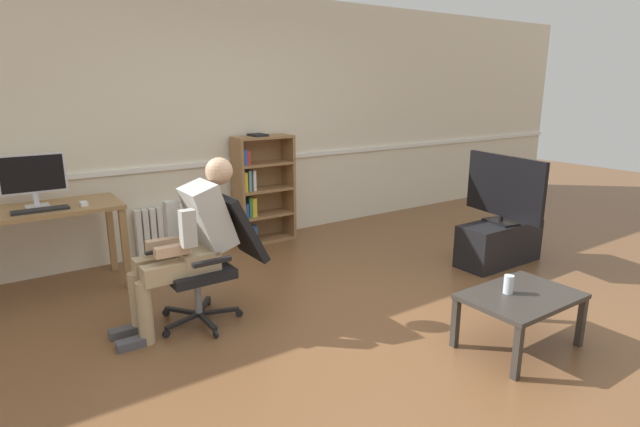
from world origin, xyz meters
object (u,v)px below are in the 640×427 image
Objects in this scene: imac_monitor at (33,176)px; person_seated at (189,240)px; tv_screen at (504,188)px; drinking_glass at (509,284)px; coffee_table at (521,301)px; computer_mouse at (84,204)px; radiator at (171,231)px; bookshelf at (260,191)px; tv_stand at (499,243)px; computer_desk at (43,220)px; keyboard at (41,210)px; office_chair at (216,253)px.

imac_monitor is 1.61m from person_seated.
tv_screen is 1.75m from drinking_glass.
coffee_table is at bearing -45.19° from drinking_glass.
computer_mouse is 0.08× the size of person_seated.
imac_monitor is 1.45m from radiator.
bookshelf is 2.59m from tv_screen.
tv_stand is at bearing 80.73° from person_seated.
imac_monitor is 0.56× the size of tv_stand.
radiator is at bearing 14.54° from imac_monitor.
bookshelf is 1.57× the size of coffee_table.
bookshelf is at bearing 7.61° from computer_desk.
bookshelf is 2.61m from tv_stand.
imac_monitor reaches higher than computer_desk.
radiator reaches higher than tv_stand.
radiator is at bearing 166.39° from person_seated.
drinking_glass is at bearing 134.81° from coffee_table.
person_seated reaches higher than coffee_table.
tv_screen reaches higher than coffee_table.
person_seated reaches higher than bookshelf.
coffee_table is (-1.30, -1.12, -0.44)m from tv_screen.
bookshelf reaches higher than tv_screen.
tv_screen reaches higher than drinking_glass.
imac_monitor reaches higher than coffee_table.
keyboard reaches higher than drinking_glass.
computer_desk is 1.31m from radiator.
bookshelf is 2.09m from person_seated.
tv_stand is at bearing -24.68° from computer_mouse.
tv_stand is 7.24× the size of drinking_glass.
office_chair is 7.58× the size of drinking_glass.
imac_monitor is at bearing 90.95° from keyboard.
drinking_glass is (1.64, -1.52, -0.21)m from person_seated.
tv_stand is at bearing 37.82° from drinking_glass.
keyboard is 0.44× the size of tv_screen.
office_chair is 1.05× the size of tv_stand.
office_chair is 2.10m from drinking_glass.
imac_monitor is 2.26m from bookshelf.
imac_monitor is at bearing 103.31° from computer_desk.
computer_mouse is 1.13m from radiator.
tv_stand is (3.49, -1.61, -0.56)m from computer_mouse.
imac_monitor reaches higher than radiator.
computer_mouse reaches higher than computer_desk.
office_chair reaches higher than coffee_table.
bookshelf is (2.21, 0.22, -0.42)m from imac_monitor.
office_chair is at bearing 90.00° from person_seated.
person_seated is at bearing -90.00° from office_chair.
imac_monitor is at bearing -174.43° from bookshelf.
computer_mouse is 1.94m from bookshelf.
bookshelf reaches higher than computer_mouse.
tv_screen is at bearing -22.54° from keyboard.
person_seated is at bearing -57.55° from computer_desk.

